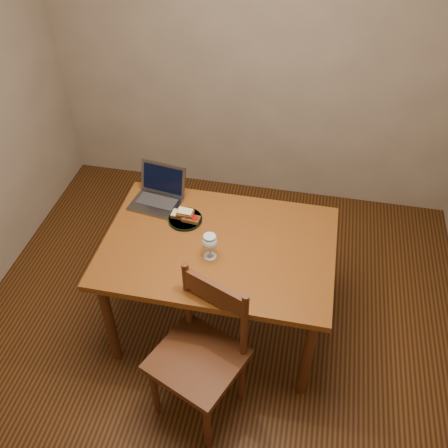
% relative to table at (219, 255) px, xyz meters
% --- Properties ---
extents(floor, '(3.20, 3.20, 0.02)m').
position_rel_table_xyz_m(floor, '(-0.01, -0.11, -0.66)').
color(floor, black).
rests_on(floor, ground).
extents(back_wall, '(3.20, 0.02, 2.60)m').
position_rel_table_xyz_m(back_wall, '(-0.01, 1.50, 0.65)').
color(back_wall, gray).
rests_on(back_wall, floor).
extents(table, '(1.30, 0.90, 0.74)m').
position_rel_table_xyz_m(table, '(0.00, 0.00, 0.00)').
color(table, '#55260E').
rests_on(table, floor).
extents(chair, '(0.56, 0.55, 0.47)m').
position_rel_table_xyz_m(chair, '(0.02, -0.55, -0.15)').
color(chair, '#411D0D').
rests_on(chair, floor).
extents(plate, '(0.20, 0.20, 0.02)m').
position_rel_table_xyz_m(plate, '(-0.23, 0.15, 0.09)').
color(plate, black).
rests_on(plate, table).
extents(sandwich_cheese, '(0.11, 0.07, 0.03)m').
position_rel_table_xyz_m(sandwich_cheese, '(-0.27, 0.16, 0.12)').
color(sandwich_cheese, '#381E0C').
rests_on(sandwich_cheese, plate).
extents(sandwich_tomato, '(0.11, 0.07, 0.03)m').
position_rel_table_xyz_m(sandwich_tomato, '(-0.20, 0.14, 0.12)').
color(sandwich_tomato, '#381E0C').
rests_on(sandwich_tomato, plate).
extents(sandwich_top, '(0.10, 0.06, 0.03)m').
position_rel_table_xyz_m(sandwich_top, '(-0.23, 0.16, 0.14)').
color(sandwich_top, '#381E0C').
rests_on(sandwich_top, plate).
extents(milk_glass, '(0.08, 0.08, 0.16)m').
position_rel_table_xyz_m(milk_glass, '(-0.03, -0.10, 0.17)').
color(milk_glass, white).
rests_on(milk_glass, table).
extents(laptop, '(0.33, 0.31, 0.21)m').
position_rel_table_xyz_m(laptop, '(-0.44, 0.31, 0.14)').
color(laptop, slate).
rests_on(laptop, table).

